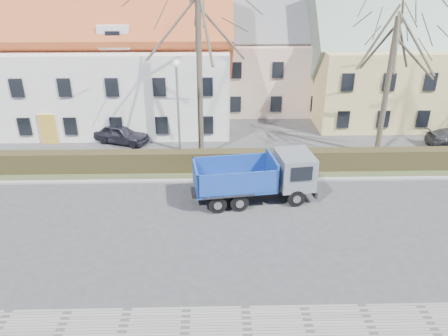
{
  "coord_description": "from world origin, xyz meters",
  "views": [
    {
      "loc": [
        -1.11,
        -18.72,
        11.92
      ],
      "look_at": [
        -0.59,
        3.06,
        1.6
      ],
      "focal_mm": 35.0,
      "sensor_mm": 36.0,
      "label": 1
    }
  ],
  "objects_px": {
    "dump_truck": "(250,178)",
    "cart_frame": "(194,184)",
    "parked_car_a": "(121,134)",
    "streetlight": "(178,114)"
  },
  "relations": [
    {
      "from": "dump_truck",
      "to": "parked_car_a",
      "type": "xyz_separation_m",
      "value": [
        -8.63,
        8.68,
        -0.66
      ]
    },
    {
      "from": "dump_truck",
      "to": "cart_frame",
      "type": "bearing_deg",
      "value": 147.18
    },
    {
      "from": "dump_truck",
      "to": "streetlight",
      "type": "xyz_separation_m",
      "value": [
        -4.1,
        4.72,
        2.07
      ]
    },
    {
      "from": "parked_car_a",
      "to": "cart_frame",
      "type": "bearing_deg",
      "value": -121.03
    },
    {
      "from": "dump_truck",
      "to": "streetlight",
      "type": "height_order",
      "value": "streetlight"
    },
    {
      "from": "streetlight",
      "to": "parked_car_a",
      "type": "xyz_separation_m",
      "value": [
        -4.53,
        3.96,
        -2.73
      ]
    },
    {
      "from": "dump_truck",
      "to": "streetlight",
      "type": "bearing_deg",
      "value": 123.05
    },
    {
      "from": "streetlight",
      "to": "cart_frame",
      "type": "height_order",
      "value": "streetlight"
    },
    {
      "from": "dump_truck",
      "to": "parked_car_a",
      "type": "distance_m",
      "value": 12.26
    },
    {
      "from": "dump_truck",
      "to": "parked_car_a",
      "type": "relative_size",
      "value": 1.67
    }
  ]
}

